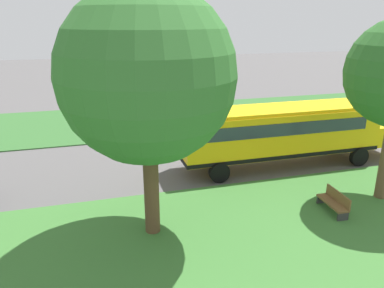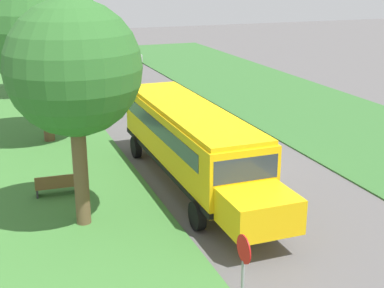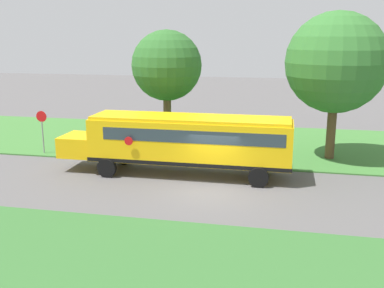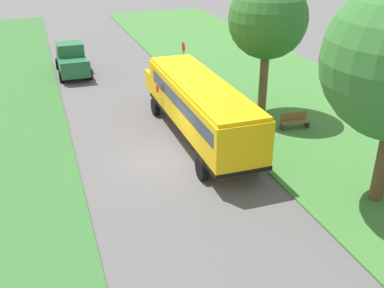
% 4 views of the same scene
% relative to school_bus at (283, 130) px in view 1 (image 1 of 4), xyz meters
% --- Properties ---
extents(ground_plane, '(120.00, 120.00, 0.00)m').
position_rel_school_bus_xyz_m(ground_plane, '(2.26, 1.73, -1.92)').
color(ground_plane, '#565454').
extents(grass_verge, '(12.00, 80.00, 0.08)m').
position_rel_school_bus_xyz_m(grass_verge, '(-7.74, 1.73, -1.88)').
color(grass_verge, '#3D7533').
rests_on(grass_verge, ground).
extents(grass_far_side, '(10.00, 80.00, 0.07)m').
position_rel_school_bus_xyz_m(grass_far_side, '(11.26, 1.73, -1.89)').
color(grass_far_side, '#33662D').
rests_on(grass_far_side, ground).
extents(school_bus, '(2.84, 12.42, 3.16)m').
position_rel_school_bus_xyz_m(school_bus, '(0.00, 0.00, 0.00)').
color(school_bus, yellow).
rests_on(school_bus, ground).
extents(oak_tree_roadside_mid, '(5.80, 5.80, 8.64)m').
position_rel_school_bus_xyz_m(oak_tree_roadside_mid, '(-4.66, 7.77, 3.83)').
color(oak_tree_roadside_mid, brown).
rests_on(oak_tree_roadside_mid, ground).
extents(park_bench, '(1.63, 0.59, 0.92)m').
position_rel_school_bus_xyz_m(park_bench, '(-5.33, 0.56, -1.45)').
color(park_bench, brown).
rests_on(park_bench, ground).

